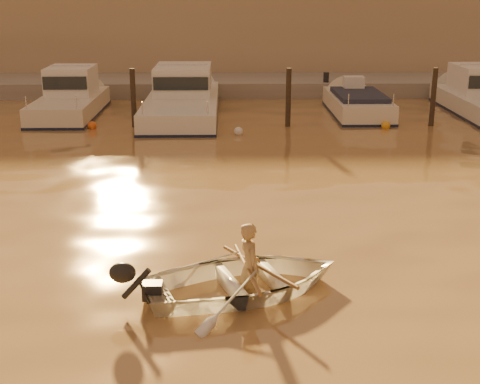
{
  "coord_description": "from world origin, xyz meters",
  "views": [
    {
      "loc": [
        -2.33,
        -8.95,
        4.72
      ],
      "look_at": [
        -2.07,
        3.77,
        0.75
      ],
      "focal_mm": 50.0,
      "sensor_mm": 36.0,
      "label": 1
    }
  ],
  "objects_px": {
    "moored_boat_1": "(69,99)",
    "moored_boat_2": "(182,98)",
    "person": "(250,267)",
    "waterfront_building": "(270,30)",
    "moored_boat_3": "(357,108)",
    "dinghy": "(244,280)"
  },
  "relations": [
    {
      "from": "moored_boat_3",
      "to": "waterfront_building",
      "type": "xyz_separation_m",
      "value": [
        -2.62,
        11.0,
        2.17
      ]
    },
    {
      "from": "dinghy",
      "to": "waterfront_building",
      "type": "distance_m",
      "value": 26.4
    },
    {
      "from": "waterfront_building",
      "to": "moored_boat_2",
      "type": "bearing_deg",
      "value": -109.85
    },
    {
      "from": "moored_boat_1",
      "to": "moored_boat_2",
      "type": "relative_size",
      "value": 0.73
    },
    {
      "from": "moored_boat_2",
      "to": "waterfront_building",
      "type": "relative_size",
      "value": 0.19
    },
    {
      "from": "moored_boat_1",
      "to": "waterfront_building",
      "type": "relative_size",
      "value": 0.14
    },
    {
      "from": "person",
      "to": "moored_boat_2",
      "type": "distance_m",
      "value": 15.33
    },
    {
      "from": "dinghy",
      "to": "moored_boat_2",
      "type": "distance_m",
      "value": 15.35
    },
    {
      "from": "person",
      "to": "waterfront_building",
      "type": "height_order",
      "value": "waterfront_building"
    },
    {
      "from": "waterfront_building",
      "to": "person",
      "type": "bearing_deg",
      "value": -94.3
    },
    {
      "from": "person",
      "to": "moored_boat_3",
      "type": "relative_size",
      "value": 0.26
    },
    {
      "from": "moored_boat_2",
      "to": "moored_boat_3",
      "type": "distance_m",
      "value": 6.61
    },
    {
      "from": "moored_boat_3",
      "to": "waterfront_building",
      "type": "bearing_deg",
      "value": 103.42
    },
    {
      "from": "waterfront_building",
      "to": "moored_boat_3",
      "type": "bearing_deg",
      "value": -76.58
    },
    {
      "from": "person",
      "to": "moored_boat_3",
      "type": "height_order",
      "value": "person"
    },
    {
      "from": "moored_boat_1",
      "to": "moored_boat_2",
      "type": "bearing_deg",
      "value": 0.0
    },
    {
      "from": "moored_boat_1",
      "to": "moored_boat_3",
      "type": "relative_size",
      "value": 1.11
    },
    {
      "from": "moored_boat_2",
      "to": "waterfront_building",
      "type": "height_order",
      "value": "waterfront_building"
    },
    {
      "from": "moored_boat_1",
      "to": "waterfront_building",
      "type": "height_order",
      "value": "waterfront_building"
    },
    {
      "from": "dinghy",
      "to": "moored_boat_3",
      "type": "relative_size",
      "value": 0.58
    },
    {
      "from": "person",
      "to": "waterfront_building",
      "type": "distance_m",
      "value": 26.34
    },
    {
      "from": "dinghy",
      "to": "moored_boat_1",
      "type": "distance_m",
      "value": 16.42
    }
  ]
}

